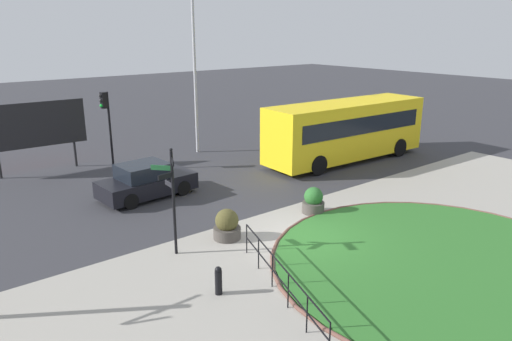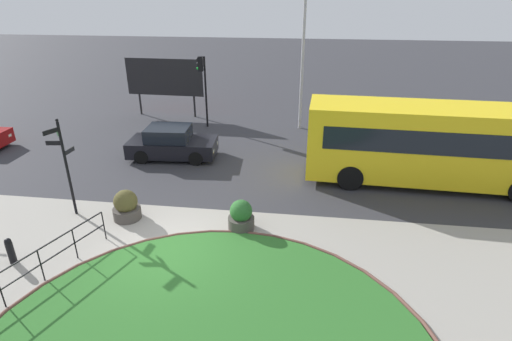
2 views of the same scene
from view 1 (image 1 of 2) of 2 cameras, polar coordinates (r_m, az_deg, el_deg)
name	(u,v)px [view 1 (image 1 of 2)]	position (r m, az deg, el deg)	size (l,w,h in m)	color
ground	(303,239)	(16.34, 5.68, -8.21)	(120.00, 120.00, 0.00)	#333338
sidewalk_paving	(341,257)	(15.30, 10.14, -10.19)	(32.00, 8.62, 0.02)	#9E998E
grass_island	(444,264)	(15.66, 21.59, -10.34)	(10.20, 10.20, 0.10)	#2D6B28
grass_kerb_ring	(444,263)	(15.66, 21.59, -10.33)	(10.51, 10.51, 0.11)	brown
signpost_directional	(172,194)	(14.71, -10.08, -2.78)	(0.56, 1.05, 3.46)	black
bollard_foreground	(218,280)	(13.01, -4.52, -12.99)	(0.20, 0.20, 0.83)	black
railing_grass_edge	(280,276)	(12.75, 2.89, -12.48)	(1.80, 5.23, 1.00)	black
bus_yellow	(346,129)	(25.87, 10.76, 4.85)	(9.70, 2.89, 3.15)	yellow
car_far_lane	(146,182)	(20.51, -13.04, -1.30)	(4.10, 2.08, 1.48)	black
traffic_light_near	(106,114)	(24.41, -17.52, 6.50)	(0.49, 0.30, 3.93)	black
lamppost_tall	(195,69)	(26.97, -7.36, 12.02)	(0.32, 0.32, 8.89)	#B7B7BC
billboard_left	(34,126)	(25.48, -25.03, 4.87)	(4.80, 0.29, 3.48)	black
planter_near_signpost	(313,202)	(18.44, 6.89, -3.72)	(0.86, 0.86, 1.04)	#47423D
planter_kerbside	(227,226)	(16.15, -3.50, -6.63)	(0.93, 0.93, 1.07)	#47423D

